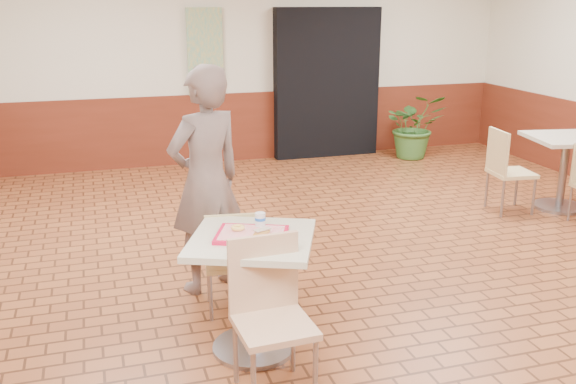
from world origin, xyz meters
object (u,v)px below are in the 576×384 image
object	(u,v)px
ring_donut	(238,228)
second_table	(565,160)
paper_cup	(260,219)
chair_main_front	(270,308)
chair_second_left	(506,166)
customer	(206,181)
main_table	(253,275)
potted_plant	(414,126)
serving_tray	(252,235)
chair_main_back	(231,257)
long_john_donut	(262,232)

from	to	relation	value
ring_donut	second_table	size ratio (longest dim) A/B	0.11
paper_cup	chair_main_front	bearing A→B (deg)	-99.41
chair_second_left	paper_cup	bearing A→B (deg)	127.13
customer	ring_donut	distance (m)	1.00
main_table	customer	size ratio (longest dim) A/B	0.45
chair_main_front	potted_plant	world-z (taller)	potted_plant
ring_donut	serving_tray	bearing A→B (deg)	-46.75
second_table	potted_plant	size ratio (longest dim) A/B	0.86
main_table	chair_main_back	distance (m)	0.57
chair_main_back	long_john_donut	distance (m)	0.75
customer	second_table	distance (m)	4.35
customer	chair_second_left	size ratio (longest dim) A/B	1.96
customer	ring_donut	size ratio (longest dim) A/B	20.23
second_table	main_table	bearing A→B (deg)	-154.24
ring_donut	second_table	distance (m)	4.63
ring_donut	chair_second_left	bearing A→B (deg)	29.76
customer	second_table	xyz separation A→B (m)	(4.24, 0.92, -0.36)
paper_cup	second_table	bearing A→B (deg)	24.94
main_table	chair_second_left	world-z (taller)	chair_second_left
long_john_donut	paper_cup	world-z (taller)	paper_cup
customer	long_john_donut	size ratio (longest dim) A/B	13.28
customer	long_john_donut	xyz separation A→B (m)	(0.16, -1.13, -0.05)
potted_plant	main_table	bearing A→B (deg)	-128.04
chair_main_front	long_john_donut	world-z (taller)	chair_main_front
chair_main_front	customer	distance (m)	1.58
chair_main_front	serving_tray	bearing A→B (deg)	86.22
chair_main_back	long_john_donut	xyz separation A→B (m)	(0.08, -0.62, 0.41)
chair_main_front	customer	world-z (taller)	customer
chair_main_front	ring_donut	xyz separation A→B (m)	(-0.07, 0.53, 0.33)
long_john_donut	potted_plant	distance (m)	5.99
chair_main_front	chair_second_left	distance (m)	4.26
main_table	ring_donut	distance (m)	0.33
main_table	chair_main_back	bearing A→B (deg)	92.66
chair_second_left	second_table	bearing A→B (deg)	-90.23
main_table	second_table	distance (m)	4.59
chair_main_front	chair_main_back	bearing A→B (deg)	88.19
second_table	potted_plant	bearing A→B (deg)	99.61
second_table	potted_plant	world-z (taller)	potted_plant
main_table	serving_tray	distance (m)	0.28
main_table	paper_cup	distance (m)	0.37
potted_plant	ring_donut	bearing A→B (deg)	-129.07
chair_main_front	long_john_donut	distance (m)	0.52
chair_main_front	serving_tray	xyz separation A→B (m)	(0.01, 0.45, 0.30)
main_table	ring_donut	xyz separation A→B (m)	(-0.07, 0.08, 0.31)
ring_donut	main_table	bearing A→B (deg)	-46.75
chair_main_back	customer	world-z (taller)	customer
serving_tray	paper_cup	bearing A→B (deg)	52.38
chair_main_front	paper_cup	size ratio (longest dim) A/B	10.61
paper_cup	serving_tray	bearing A→B (deg)	-127.62
customer	ring_donut	world-z (taller)	customer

